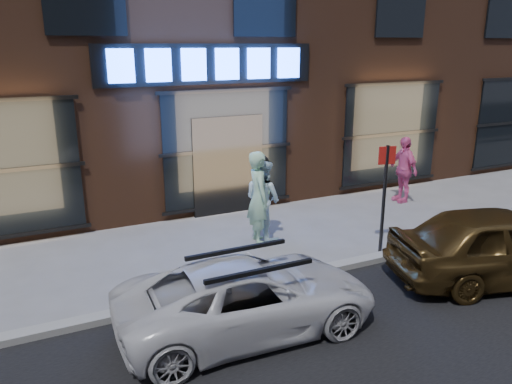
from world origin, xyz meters
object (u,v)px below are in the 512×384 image
Objects in this scene: white_suv at (248,297)px; gold_sedan at (503,245)px; man_bowtie at (259,198)px; passerby at (403,169)px; man_cap at (263,199)px; sign_post at (385,189)px.

gold_sedan is at bearing -93.36° from white_suv.
white_suv is (-1.60, -2.99, -0.45)m from man_bowtie.
gold_sedan is at bearing -15.97° from passerby.
man_cap is 0.79× the size of sign_post.
passerby is 3.68m from sign_post.
man_bowtie is at bearing -26.11° from white_suv.
white_suv is at bearing -145.89° from sign_post.
sign_post is at bearing -117.28° from man_bowtie.
white_suv is at bearing -54.04° from passerby.
man_cap reaches higher than white_suv.
white_suv is at bearing 131.18° from man_cap.
sign_post reaches higher than passerby.
man_cap reaches higher than gold_sedan.
gold_sedan is at bearing -127.95° from man_bowtie.
man_bowtie is 4.78m from passerby.
man_bowtie reaches higher than gold_sedan.
gold_sedan is at bearing -160.79° from man_cap.
man_cap is at bearing -76.59° from passerby.
sign_post is (2.00, -1.53, 0.34)m from man_bowtie.
man_bowtie is 2.54m from sign_post.
passerby is at bearing 54.75° from sign_post.
man_bowtie reaches higher than passerby.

